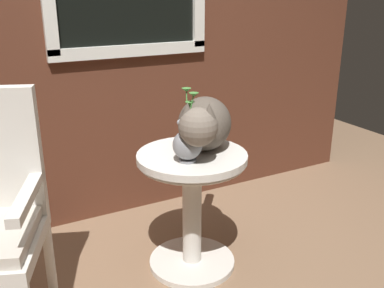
% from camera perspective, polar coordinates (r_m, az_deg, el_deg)
% --- Properties ---
extents(ground_plane, '(6.00, 6.00, 0.00)m').
position_cam_1_polar(ground_plane, '(2.30, -5.41, -17.80)').
color(ground_plane, '#7F6047').
extents(back_wall, '(4.00, 0.07, 2.60)m').
position_cam_1_polar(back_wall, '(2.62, -13.60, 17.22)').
color(back_wall, '#562D1E').
rests_on(back_wall, ground_plane).
extents(wicker_side_table, '(0.54, 0.54, 0.63)m').
position_cam_1_polar(wicker_side_table, '(2.23, 0.00, -6.30)').
color(wicker_side_table, silver).
rests_on(wicker_side_table, ground_plane).
extents(cat, '(0.46, 0.56, 0.29)m').
position_cam_1_polar(cat, '(2.14, 1.51, 2.61)').
color(cat, brown).
rests_on(cat, wicker_side_table).
extents(pewter_vase_with_ivy, '(0.14, 0.14, 0.34)m').
position_cam_1_polar(pewter_vase_with_ivy, '(2.02, -0.58, 0.39)').
color(pewter_vase_with_ivy, gray).
rests_on(pewter_vase_with_ivy, wicker_side_table).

